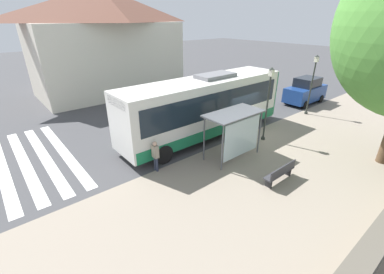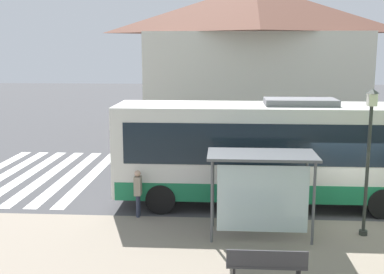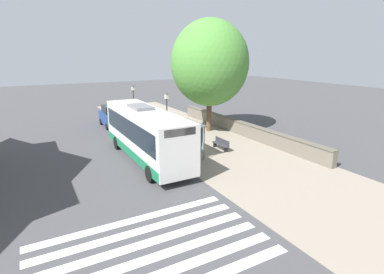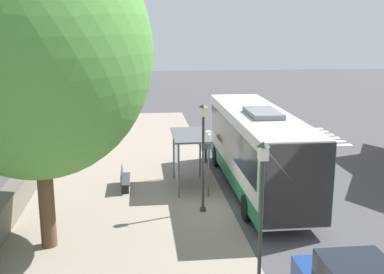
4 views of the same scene
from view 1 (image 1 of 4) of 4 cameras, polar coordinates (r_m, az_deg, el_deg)
name	(u,v)px [view 1 (image 1 of 4)]	position (r m, az deg, el deg)	size (l,w,h in m)	color
ground_plane	(246,134)	(16.80, 11.99, 0.67)	(120.00, 120.00, 0.00)	#424244
sidewalk_plaza	(315,161)	(14.79, 25.59, -4.89)	(9.00, 44.00, 0.02)	gray
crosswalk_stripes	(13,166)	(15.82, -34.92, -5.22)	(9.00, 5.25, 0.01)	silver
background_building	(106,41)	(26.78, -18.61, 19.52)	(7.57, 13.39, 9.27)	beige
bus	(205,106)	(15.54, 2.86, 6.90)	(2.66, 10.99, 3.77)	silver
bus_shelter	(236,122)	(13.04, 9.73, 3.37)	(1.58, 3.12, 2.48)	#515459
pedestrian	(155,154)	(12.26, -8.13, -3.80)	(0.34, 0.22, 1.57)	#2D3347
bench	(280,173)	(12.22, 19.04, -7.49)	(0.40, 1.88, 0.88)	#333338
street_lamp_near	(268,99)	(15.38, 16.54, 8.15)	(0.28, 0.28, 4.35)	#2D332D
street_lamp_far	(312,80)	(21.11, 25.19, 11.33)	(0.28, 0.28, 4.41)	#2D332D
parked_car_behind_bus	(305,91)	(24.37, 23.90, 9.31)	(1.90, 4.15, 2.19)	navy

